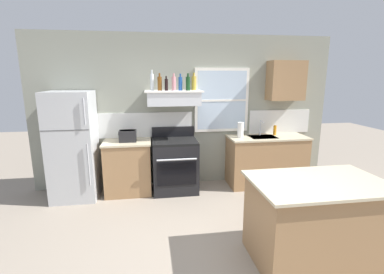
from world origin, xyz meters
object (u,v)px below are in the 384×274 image
object	(u,v)px
toaster	(128,136)
bottle_blue_liqueur	(180,83)
refrigerator	(73,146)
dish_soap_bottle	(275,130)
bottle_balsamic_dark	(166,84)
paper_towel_roll	(240,130)
bottle_rose_pink	(174,83)
stove_range	(175,165)
bottle_clear_tall	(152,82)
bottle_dark_green_wine	(188,83)
kitchen_island	(315,221)
bottle_amber_wine	(160,83)
bottle_champagne_gold_foil	(194,83)

from	to	relation	value
toaster	bottle_blue_liqueur	distance (m)	1.24
refrigerator	dish_soap_bottle	distance (m)	3.54
bottle_balsamic_dark	paper_towel_roll	size ratio (longest dim) A/B	0.88
bottle_balsamic_dark	bottle_rose_pink	size ratio (longest dim) A/B	0.85
toaster	stove_range	xyz separation A→B (m)	(0.78, -0.01, -0.54)
bottle_clear_tall	bottle_balsamic_dark	xyz separation A→B (m)	(0.23, -0.09, -0.04)
bottle_dark_green_wine	dish_soap_bottle	xyz separation A→B (m)	(1.64, 0.10, -0.86)
stove_range	refrigerator	bearing A→B (deg)	-179.20
toaster	dish_soap_bottle	distance (m)	2.66
bottle_blue_liqueur	kitchen_island	xyz separation A→B (m)	(1.20, -2.18, -1.40)
bottle_amber_wine	bottle_balsamic_dark	world-z (taller)	bottle_amber_wine
bottle_dark_green_wine	kitchen_island	distance (m)	2.79
bottle_amber_wine	paper_towel_roll	world-z (taller)	bottle_amber_wine
bottle_clear_tall	bottle_champagne_gold_foil	xyz separation A→B (m)	(0.71, -0.02, -0.02)
stove_range	bottle_balsamic_dark	world-z (taller)	bottle_balsamic_dark
stove_range	bottle_dark_green_wine	world-z (taller)	bottle_dark_green_wine
refrigerator	bottle_balsamic_dark	world-z (taller)	bottle_balsamic_dark
toaster	stove_range	bearing A→B (deg)	-0.66
paper_towel_roll	bottle_clear_tall	bearing A→B (deg)	176.04
bottle_champagne_gold_foil	bottle_clear_tall	bearing A→B (deg)	178.54
bottle_blue_liqueur	bottle_clear_tall	bearing A→B (deg)	170.22
bottle_amber_wine	bottle_dark_green_wine	world-z (taller)	bottle_amber_wine
bottle_rose_pink	kitchen_island	size ratio (longest dim) A/B	0.20
bottle_champagne_gold_foil	refrigerator	bearing A→B (deg)	-175.76
toaster	bottle_amber_wine	bearing A→B (deg)	7.77
dish_soap_bottle	paper_towel_roll	bearing A→B (deg)	-171.85
refrigerator	paper_towel_roll	bearing A→B (deg)	1.22
bottle_dark_green_wine	bottle_champagne_gold_foil	bearing A→B (deg)	37.25
bottle_dark_green_wine	kitchen_island	xyz separation A→B (m)	(1.08, -2.16, -1.41)
bottle_dark_green_wine	toaster	bearing A→B (deg)	-178.31
paper_towel_roll	bottle_balsamic_dark	bearing A→B (deg)	179.26
bottle_blue_liqueur	paper_towel_roll	world-z (taller)	bottle_blue_liqueur
bottle_blue_liqueur	bottle_champagne_gold_foil	bearing A→B (deg)	14.73
bottle_rose_pink	bottle_champagne_gold_foil	xyz separation A→B (m)	(0.35, 0.06, 0.00)
toaster	bottle_blue_liqueur	world-z (taller)	bottle_blue_liqueur
stove_range	paper_towel_roll	xyz separation A→B (m)	(1.18, 0.04, 0.58)
bottle_clear_tall	bottle_amber_wine	world-z (taller)	bottle_clear_tall
stove_range	bottle_balsamic_dark	size ratio (longest dim) A/B	4.60
refrigerator	bottle_dark_green_wine	world-z (taller)	bottle_dark_green_wine
stove_range	bottle_dark_green_wine	xyz separation A→B (m)	(0.24, 0.04, 1.40)
toaster	paper_towel_roll	size ratio (longest dim) A/B	1.10
bottle_balsamic_dark	bottle_dark_green_wine	bearing A→B (deg)	-2.39
paper_towel_roll	dish_soap_bottle	bearing A→B (deg)	8.15
paper_towel_roll	kitchen_island	distance (m)	2.24
bottle_clear_tall	bottle_rose_pink	world-z (taller)	bottle_clear_tall
toaster	stove_range	world-z (taller)	toaster
bottle_rose_pink	paper_towel_roll	distance (m)	1.43
bottle_balsamic_dark	paper_towel_roll	xyz separation A→B (m)	(1.30, -0.02, -0.80)
paper_towel_roll	bottle_dark_green_wine	bearing A→B (deg)	179.90
bottle_champagne_gold_foil	dish_soap_bottle	distance (m)	1.76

